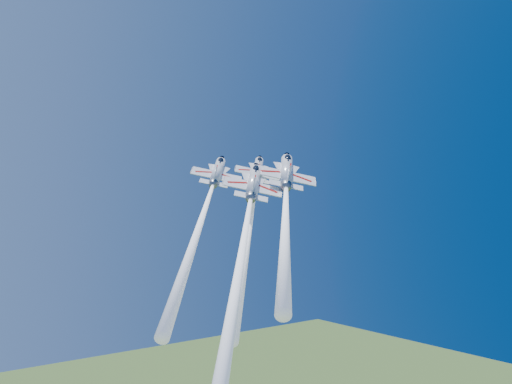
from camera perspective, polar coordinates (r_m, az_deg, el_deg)
jet_lead at (r=87.93m, az=-0.52°, el=-2.41°), size 25.05×36.33×40.91m
jet_left at (r=82.13m, az=-5.33°, el=-2.33°), size 23.46×33.58×36.23m
jet_right at (r=84.52m, az=2.99°, el=-1.50°), size 23.76×33.04×32.32m
jet_slot at (r=70.83m, az=-1.44°, el=-6.16°), size 28.93×42.05×47.68m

